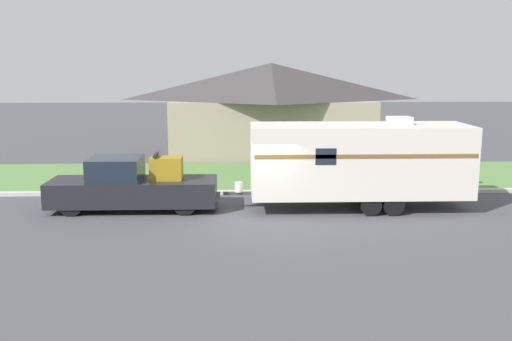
% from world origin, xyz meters
% --- Properties ---
extents(ground_plane, '(120.00, 120.00, 0.00)m').
position_xyz_m(ground_plane, '(0.00, 0.00, 0.00)').
color(ground_plane, '#47474C').
extents(curb_strip, '(80.00, 0.30, 0.14)m').
position_xyz_m(curb_strip, '(0.00, 3.75, 0.07)').
color(curb_strip, beige).
rests_on(curb_strip, ground_plane).
extents(lawn_strip, '(80.00, 7.00, 0.03)m').
position_xyz_m(lawn_strip, '(0.00, 7.40, 0.01)').
color(lawn_strip, '#568442').
rests_on(lawn_strip, ground_plane).
extents(house_across_street, '(12.03, 6.74, 5.20)m').
position_xyz_m(house_across_street, '(1.16, 14.22, 2.70)').
color(house_across_street, gray).
rests_on(house_across_street, ground_plane).
extents(pickup_truck, '(6.00, 1.91, 2.02)m').
position_xyz_m(pickup_truck, '(-4.52, 1.37, 0.84)').
color(pickup_truck, black).
rests_on(pickup_truck, ground_plane).
extents(travel_trailer, '(8.72, 2.48, 3.30)m').
position_xyz_m(travel_trailer, '(3.58, 1.36, 1.76)').
color(travel_trailer, black).
rests_on(travel_trailer, ground_plane).
extents(mailbox, '(0.48, 0.20, 1.33)m').
position_xyz_m(mailbox, '(8.55, 4.61, 1.02)').
color(mailbox, brown).
rests_on(mailbox, ground_plane).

